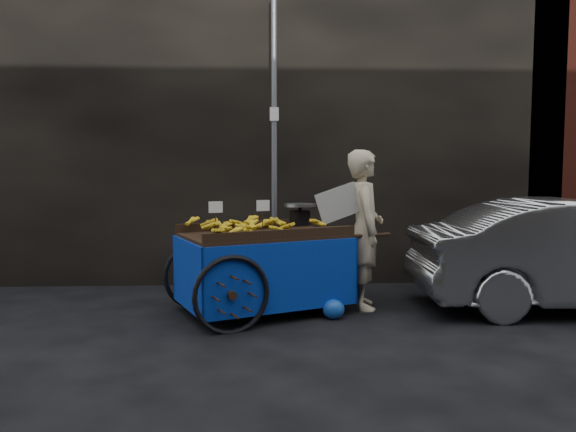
{
  "coord_description": "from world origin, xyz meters",
  "views": [
    {
      "loc": [
        0.14,
        -6.38,
        1.69
      ],
      "look_at": [
        0.45,
        0.5,
        1.09
      ],
      "focal_mm": 35.0,
      "sensor_mm": 36.0,
      "label": 1
    }
  ],
  "objects": [
    {
      "name": "banana_cart",
      "position": [
        0.09,
        0.02,
        0.83
      ],
      "size": [
        2.71,
        1.98,
        1.35
      ],
      "rotation": [
        0.0,
        0.0,
        0.41
      ],
      "color": "black",
      "rests_on": "ground"
    },
    {
      "name": "street_pole",
      "position": [
        0.3,
        1.3,
        2.01
      ],
      "size": [
        0.12,
        0.1,
        4.0
      ],
      "color": "slate",
      "rests_on": "ground"
    },
    {
      "name": "ground",
      "position": [
        0.0,
        0.0,
        0.0
      ],
      "size": [
        80.0,
        80.0,
        0.0
      ],
      "primitive_type": "plane",
      "color": "black",
      "rests_on": "ground"
    },
    {
      "name": "building_wall",
      "position": [
        0.39,
        2.6,
        2.5
      ],
      "size": [
        13.5,
        2.0,
        5.0
      ],
      "color": "black",
      "rests_on": "ground"
    },
    {
      "name": "vendor",
      "position": [
        1.34,
        0.2,
        0.95
      ],
      "size": [
        0.85,
        0.7,
        1.89
      ],
      "rotation": [
        0.0,
        0.0,
        1.55
      ],
      "color": "tan",
      "rests_on": "ground"
    },
    {
      "name": "plastic_bag",
      "position": [
        0.92,
        -0.29,
        0.11
      ],
      "size": [
        0.24,
        0.2,
        0.22
      ],
      "primitive_type": "ellipsoid",
      "color": "#184CB6",
      "rests_on": "ground"
    }
  ]
}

